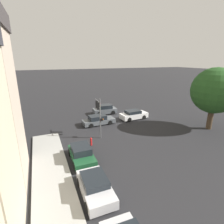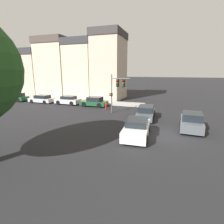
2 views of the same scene
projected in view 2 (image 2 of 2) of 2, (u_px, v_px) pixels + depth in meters
name	position (u px, v px, depth m)	size (l,w,h in m)	color
ground_plane	(164.00, 135.00, 14.67)	(300.00, 300.00, 0.00)	black
sidewalk_strip	(0.00, 96.00, 36.48)	(2.96, 60.00, 0.17)	#9E9E99
rowhouse_backdrop	(69.00, 69.00, 35.87)	(8.05, 23.71, 12.39)	#BCA893
traffic_signal	(117.00, 87.00, 21.37)	(0.53, 2.59, 4.87)	#515456
crossing_car_0	(146.00, 113.00, 19.77)	(4.78, 2.03, 1.40)	#4C5156
crossing_car_1	(191.00, 122.00, 15.81)	(4.10, 2.14, 1.63)	#4C5156
crossing_car_2	(137.00, 128.00, 14.19)	(4.48, 2.15, 1.44)	silver
parked_car_0	(94.00, 102.00, 26.59)	(2.05, 4.05, 1.43)	#194728
parked_car_1	(68.00, 100.00, 28.20)	(2.06, 4.05, 1.35)	#B7B7BC
parked_car_2	(42.00, 99.00, 29.63)	(2.08, 4.39, 1.31)	#B7B7BC
parked_car_3	(17.00, 97.00, 31.32)	(2.00, 4.24, 1.45)	#194728
fire_hydrant	(106.00, 106.00, 24.28)	(0.22, 0.22, 0.92)	red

